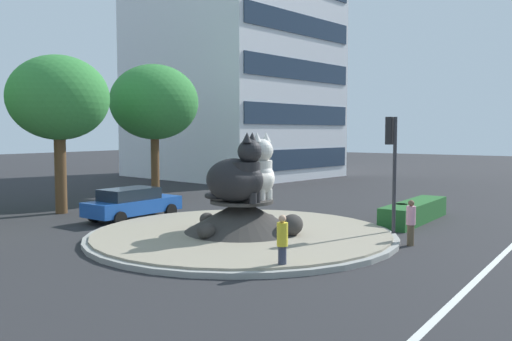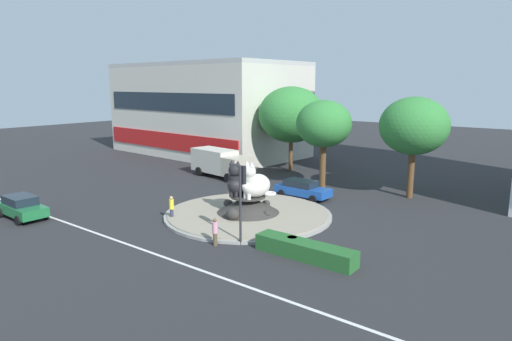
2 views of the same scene
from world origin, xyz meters
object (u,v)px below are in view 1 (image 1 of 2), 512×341
at_px(cat_statue_white, 253,174).
at_px(broadleaf_tree_behind_island, 154,103).
at_px(third_tree_left, 59,99).
at_px(pedestrian_pink_shirt, 411,222).
at_px(traffic_light_mast, 392,153).
at_px(litter_bin, 401,214).
at_px(office_tower, 232,15).
at_px(hatchback_near_shophouse, 132,203).
at_px(pedestrian_yellow_shirt, 282,242).
at_px(cat_statue_black, 238,177).

height_order(cat_statue_white, broadleaf_tree_behind_island, broadleaf_tree_behind_island).
distance_m(third_tree_left, pedestrian_pink_shirt, 17.67).
xyz_separation_m(traffic_light_mast, litter_bin, (3.02, 0.68, -2.79)).
distance_m(office_tower, broadleaf_tree_behind_island, 18.53).
bearing_deg(hatchback_near_shophouse, broadleaf_tree_behind_island, 40.53).
height_order(traffic_light_mast, pedestrian_yellow_shirt, traffic_light_mast).
bearing_deg(office_tower, hatchback_near_shophouse, -145.90).
relative_size(office_tower, third_tree_left, 3.72).
bearing_deg(third_tree_left, traffic_light_mast, -76.99).
xyz_separation_m(traffic_light_mast, hatchback_near_shophouse, (-2.94, 11.24, -2.46)).
distance_m(office_tower, pedestrian_pink_shirt, 34.02).
bearing_deg(pedestrian_pink_shirt, office_tower, 94.05).
distance_m(cat_statue_white, office_tower, 30.76).
bearing_deg(pedestrian_pink_shirt, hatchback_near_shophouse, 143.38).
bearing_deg(office_tower, pedestrian_pink_shirt, -123.44).
xyz_separation_m(cat_statue_black, hatchback_near_shophouse, (1.02, 6.86, -1.62)).
height_order(cat_statue_white, office_tower, office_tower).
distance_m(cat_statue_white, pedestrian_yellow_shirt, 5.92).
bearing_deg(cat_statue_black, litter_bin, 48.95).
xyz_separation_m(pedestrian_yellow_shirt, litter_bin, (9.79, 0.05, -0.45)).
height_order(cat_statue_white, traffic_light_mast, traffic_light_mast).
bearing_deg(cat_statue_black, hatchback_near_shophouse, 158.35).
bearing_deg(pedestrian_yellow_shirt, litter_bin, -110.74).
relative_size(cat_statue_black, broadleaf_tree_behind_island, 0.35).
height_order(traffic_light_mast, office_tower, office_tower).
distance_m(third_tree_left, hatchback_near_shophouse, 6.64).
xyz_separation_m(third_tree_left, pedestrian_yellow_shirt, (-3.15, -15.02, -4.78)).
height_order(cat_statue_white, third_tree_left, third_tree_left).
xyz_separation_m(cat_statue_white, pedestrian_pink_shirt, (1.60, -5.76, -1.53)).
height_order(cat_statue_black, pedestrian_yellow_shirt, cat_statue_black).
relative_size(cat_statue_black, third_tree_left, 0.36).
bearing_deg(cat_statue_white, hatchback_near_shophouse, -165.89).
bearing_deg(cat_statue_black, traffic_light_mast, 28.97).
relative_size(cat_statue_black, cat_statue_white, 1.05).
relative_size(hatchback_near_shophouse, litter_bin, 5.12).
distance_m(broadleaf_tree_behind_island, pedestrian_pink_shirt, 19.26).
distance_m(cat_statue_white, litter_bin, 7.17).
bearing_deg(litter_bin, cat_statue_white, 145.30).
relative_size(third_tree_left, pedestrian_yellow_shirt, 4.63).
height_order(third_tree_left, pedestrian_yellow_shirt, third_tree_left).
height_order(cat_statue_white, hatchback_near_shophouse, cat_statue_white).
xyz_separation_m(traffic_light_mast, third_tree_left, (-3.62, 15.66, 2.44)).
bearing_deg(traffic_light_mast, hatchback_near_shophouse, 15.29).
bearing_deg(hatchback_near_shophouse, traffic_light_mast, -73.82).
distance_m(cat_statue_white, broadleaf_tree_behind_island, 14.25).
xyz_separation_m(cat_statue_black, broadleaf_tree_behind_island, (7.86, 12.41, 3.46)).
bearing_deg(third_tree_left, pedestrian_pink_shirt, -81.31).
distance_m(pedestrian_yellow_shirt, hatchback_near_shophouse, 11.27).
relative_size(traffic_light_mast, hatchback_near_shophouse, 1.00).
height_order(office_tower, pedestrian_pink_shirt, office_tower).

